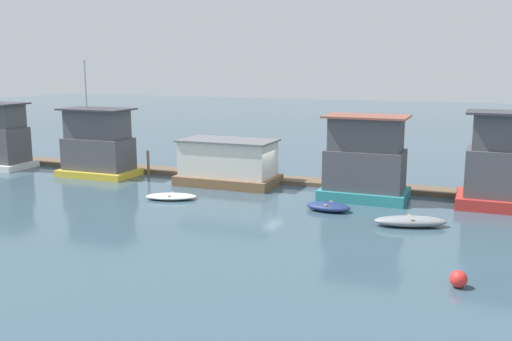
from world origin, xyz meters
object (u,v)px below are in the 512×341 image
Objects in this scene: buoy_red at (458,279)px; dinghy_grey at (410,221)px; houseboat_yellow at (98,145)px; dinghy_navy at (328,206)px; houseboat_brown at (228,163)px; dinghy_white at (171,196)px; houseboat_teal at (365,161)px; mooring_post_near_left at (148,163)px.

dinghy_grey is at bearing 108.89° from buoy_red.
dinghy_grey is at bearing -13.13° from houseboat_yellow.
houseboat_yellow is 3.17× the size of dinghy_navy.
dinghy_navy is at bearing -28.59° from houseboat_brown.
dinghy_navy is at bearing 4.81° from dinghy_white.
houseboat_teal is 12.23m from dinghy_white.
houseboat_teal is 1.34× the size of dinghy_grey.
houseboat_brown is 1.75× the size of dinghy_grey.
houseboat_brown is 1.30× the size of houseboat_teal.
dinghy_navy is at bearing -109.38° from houseboat_teal.
mooring_post_near_left reaches higher than dinghy_navy.
dinghy_white is 9.84m from dinghy_navy.
houseboat_yellow is 10.33m from dinghy_white.
dinghy_white is (-1.46, -5.38, -1.33)m from houseboat_brown.
houseboat_yellow reaches higher than dinghy_grey.
buoy_red is at bearing -51.51° from dinghy_navy.
houseboat_brown is at bearing 138.64° from buoy_red.
houseboat_yellow reaches higher than dinghy_white.
dinghy_navy is at bearing -11.84° from houseboat_yellow.
dinghy_white is at bearing -48.56° from mooring_post_near_left.
houseboat_teal is (20.05, -0.18, 0.08)m from houseboat_yellow.
houseboat_yellow is 4.65× the size of mooring_post_near_left.
dinghy_grey is at bearing -18.09° from dinghy_navy.
dinghy_white is 19.23m from buoy_red.
houseboat_teal reaches higher than dinghy_navy.
houseboat_brown reaches higher than mooring_post_near_left.
houseboat_teal reaches higher than buoy_red.
dinghy_white is at bearing 153.70° from buoy_red.
houseboat_brown is 21.06m from buoy_red.
houseboat_yellow is 2.47× the size of dinghy_white.
mooring_post_near_left is at bearing 27.25° from houseboat_yellow.
dinghy_white is 1.28× the size of dinghy_navy.
dinghy_navy is 4.09× the size of buoy_red.
houseboat_brown is 1.97× the size of dinghy_white.
dinghy_grey is 5.93× the size of buoy_red.
dinghy_grey is at bearing -19.47° from mooring_post_near_left.
dinghy_grey is at bearing -56.99° from houseboat_teal.
dinghy_white is at bearing -157.65° from houseboat_teal.
dinghy_navy is at bearing 128.49° from buoy_red.
houseboat_teal is at bearing -4.74° from houseboat_brown.
houseboat_teal is at bearing -6.28° from mooring_post_near_left.
houseboat_yellow reaches higher than mooring_post_near_left.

